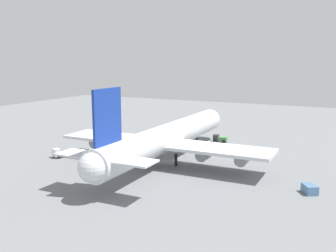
{
  "coord_description": "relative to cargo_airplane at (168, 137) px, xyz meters",
  "views": [
    {
      "loc": [
        -80.97,
        -40.23,
        25.08
      ],
      "look_at": [
        0.0,
        0.0,
        8.94
      ],
      "focal_mm": 40.27,
      "sensor_mm": 36.0,
      "label": 1
    }
  ],
  "objects": [
    {
      "name": "ground_plane",
      "position": [
        0.2,
        0.0,
        -6.15
      ],
      "size": [
        260.98,
        260.98,
        0.0
      ],
      "primitive_type": "plane",
      "color": "slate"
    },
    {
      "name": "pushback_tractor",
      "position": [
        21.26,
        31.76,
        -5.08
      ],
      "size": [
        4.3,
        4.33,
        2.21
      ],
      "color": "#2D5193",
      "rests_on": "ground_plane"
    },
    {
      "name": "cargo_airplane",
      "position": [
        0.0,
        0.0,
        0.0
      ],
      "size": [
        65.25,
        52.42,
        19.87
      ],
      "color": "silver",
      "rests_on": "ground_plane"
    },
    {
      "name": "baggage_tug",
      "position": [
        -8.51,
        26.8,
        -5.03
      ],
      "size": [
        4.69,
        3.74,
        2.35
      ],
      "color": "white",
      "rests_on": "ground_plane"
    },
    {
      "name": "safety_cone_nose",
      "position": [
        29.56,
        -3.71,
        -5.81
      ],
      "size": [
        0.49,
        0.49,
        0.7
      ],
      "primitive_type": "cone",
      "color": "orange",
      "rests_on": "ground_plane"
    },
    {
      "name": "cargo_container_fore",
      "position": [
        -8.14,
        -34.02,
        -5.29
      ],
      "size": [
        3.82,
        3.48,
        1.72
      ],
      "color": "#4C729E",
      "rests_on": "ground_plane"
    },
    {
      "name": "catering_truck",
      "position": [
        26.84,
        -4.38,
        -4.98
      ],
      "size": [
        2.75,
        4.34,
        2.27
      ],
      "color": "#333338",
      "rests_on": "ground_plane"
    }
  ]
}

